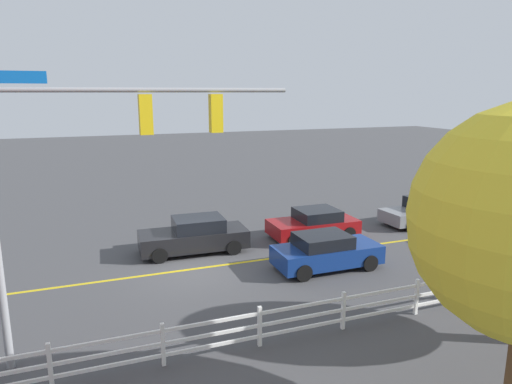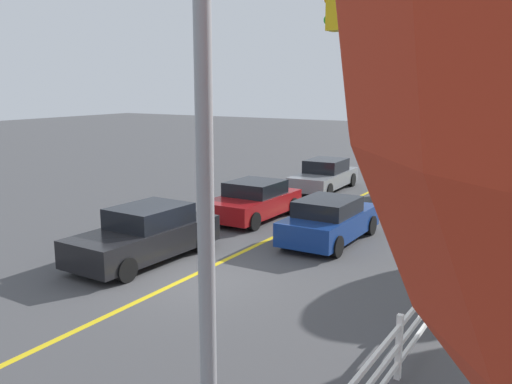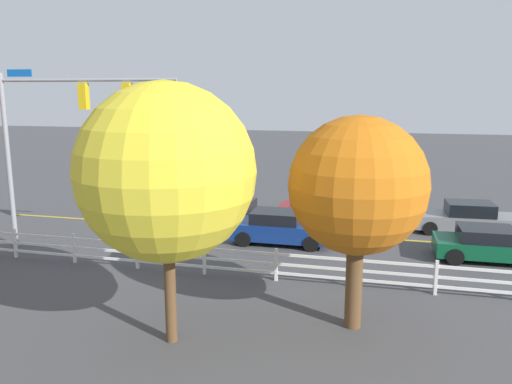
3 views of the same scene
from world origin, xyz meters
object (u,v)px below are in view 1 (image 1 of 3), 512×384
at_px(car_0, 425,211).
at_px(car_2, 326,252).
at_px(car_3, 492,232).
at_px(car_4, 195,236).
at_px(car_1, 314,224).

distance_m(car_0, car_2, 8.77).
height_order(car_3, car_4, car_4).
relative_size(car_1, car_3, 0.99).
relative_size(car_0, car_4, 1.01).
xyz_separation_m(car_1, car_2, (1.38, 3.65, 0.02)).
bearing_deg(car_2, car_4, 139.87).
bearing_deg(car_0, car_1, -1.97).
height_order(car_2, car_4, car_4).
distance_m(car_1, car_2, 3.90).
bearing_deg(car_1, car_3, 150.53).
xyz_separation_m(car_1, car_4, (5.73, -0.03, 0.06)).
height_order(car_0, car_2, car_0).
height_order(car_0, car_4, car_4).
xyz_separation_m(car_0, car_2, (7.94, 3.74, 0.01)).
height_order(car_1, car_2, car_2).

